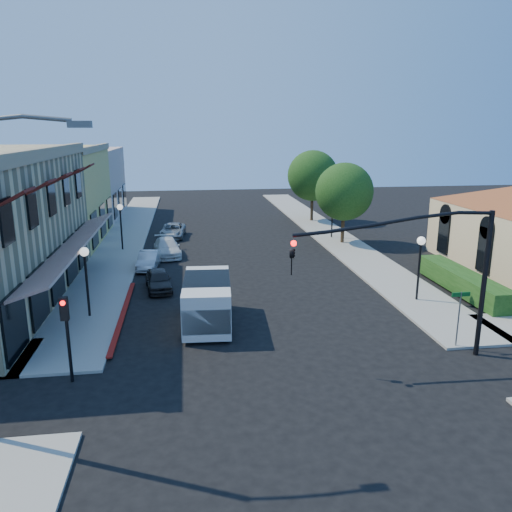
{
  "coord_description": "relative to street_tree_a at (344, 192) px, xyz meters",
  "views": [
    {
      "loc": [
        -3.64,
        -15.94,
        9.05
      ],
      "look_at": [
        -0.1,
        8.94,
        2.6
      ],
      "focal_mm": 35.0,
      "sensor_mm": 36.0,
      "label": 1
    }
  ],
  "objects": [
    {
      "name": "lamppost_right_near",
      "position": [
        -0.3,
        -14.0,
        -1.46
      ],
      "size": [
        0.44,
        0.44,
        3.57
      ],
      "color": "black",
      "rests_on": "ground"
    },
    {
      "name": "sidewalk_right",
      "position": [
        -0.05,
        5.0,
        -4.13
      ],
      "size": [
        3.5,
        50.0,
        0.12
      ],
      "primitive_type": "cube",
      "color": "gray",
      "rests_on": "ground"
    },
    {
      "name": "parked_car_c",
      "position": [
        -13.88,
        -2.0,
        -3.57
      ],
      "size": [
        2.26,
        4.47,
        1.24
      ],
      "primitive_type": "imported",
      "rotation": [
        0.0,
        0.0,
        0.12
      ],
      "color": "silver",
      "rests_on": "ground"
    },
    {
      "name": "lamppost_left_far",
      "position": [
        -17.3,
        0.0,
        -1.46
      ],
      "size": [
        0.44,
        0.44,
        3.57
      ],
      "color": "black",
      "rests_on": "ground"
    },
    {
      "name": "street_name_sign",
      "position": [
        -1.3,
        -19.8,
        -2.5
      ],
      "size": [
        0.8,
        0.06,
        2.5
      ],
      "color": "#595B5E",
      "rests_on": "ground"
    },
    {
      "name": "ground",
      "position": [
        -8.8,
        -22.0,
        -4.19
      ],
      "size": [
        120.0,
        120.0,
        0.0
      ],
      "primitive_type": "plane",
      "color": "black",
      "rests_on": "ground"
    },
    {
      "name": "hedge",
      "position": [
        2.9,
        -13.0,
        -4.19
      ],
      "size": [
        1.4,
        8.0,
        1.1
      ],
      "primitive_type": "cube",
      "color": "#183E11",
      "rests_on": "ground"
    },
    {
      "name": "yellow_stucco_building",
      "position": [
        -24.3,
        4.0,
        -0.39
      ],
      "size": [
        10.0,
        12.0,
        7.6
      ],
      "primitive_type": "cube",
      "color": "tan",
      "rests_on": "ground"
    },
    {
      "name": "sidewalk_left",
      "position": [
        -17.55,
        5.0,
        -4.13
      ],
      "size": [
        3.5,
        50.0,
        0.12
      ],
      "primitive_type": "cube",
      "color": "gray",
      "rests_on": "ground"
    },
    {
      "name": "parked_car_b",
      "position": [
        -15.0,
        -5.31,
        -3.62
      ],
      "size": [
        1.48,
        3.56,
        1.14
      ],
      "primitive_type": "imported",
      "rotation": [
        0.0,
        0.0,
        -0.08
      ],
      "color": "#BBBDC1",
      "rests_on": "ground"
    },
    {
      "name": "street_tree_a",
      "position": [
        0.0,
        0.0,
        0.0
      ],
      "size": [
        4.56,
        4.56,
        6.48
      ],
      "color": "#2F1E13",
      "rests_on": "ground"
    },
    {
      "name": "secondary_signal",
      "position": [
        -16.8,
        -20.59,
        -1.88
      ],
      "size": [
        0.28,
        0.42,
        3.32
      ],
      "color": "black",
      "rests_on": "ground"
    },
    {
      "name": "lamppost_right_far",
      "position": [
        -0.3,
        2.0,
        -1.46
      ],
      "size": [
        0.44,
        0.44,
        3.57
      ],
      "color": "black",
      "rests_on": "ground"
    },
    {
      "name": "signal_mast_arm",
      "position": [
        -2.94,
        -20.5,
        -0.11
      ],
      "size": [
        8.01,
        0.39,
        6.0
      ],
      "color": "black",
      "rests_on": "ground"
    },
    {
      "name": "lamppost_left_near",
      "position": [
        -17.3,
        -14.0,
        -1.46
      ],
      "size": [
        0.44,
        0.44,
        3.57
      ],
      "color": "black",
      "rests_on": "ground"
    },
    {
      "name": "pink_stucco_building",
      "position": [
        -24.3,
        16.0,
        -0.69
      ],
      "size": [
        10.0,
        12.0,
        7.0
      ],
      "primitive_type": "cube",
      "color": "#BF9F90",
      "rests_on": "ground"
    },
    {
      "name": "curb_red_strip",
      "position": [
        -15.7,
        -14.0,
        -4.19
      ],
      "size": [
        0.25,
        10.0,
        0.06
      ],
      "primitive_type": "cube",
      "color": "maroon",
      "rests_on": "ground"
    },
    {
      "name": "street_tree_b",
      "position": [
        0.0,
        10.0,
        0.35
      ],
      "size": [
        4.94,
        4.94,
        7.02
      ],
      "color": "#2F1E13",
      "rests_on": "ground"
    },
    {
      "name": "white_van",
      "position": [
        -11.59,
        -15.68,
        -2.93
      ],
      "size": [
        2.44,
        5.06,
        2.19
      ],
      "color": "silver",
      "rests_on": "ground"
    },
    {
      "name": "parked_car_a",
      "position": [
        -14.13,
        -10.0,
        -3.61
      ],
      "size": [
        1.82,
        3.59,
        1.17
      ],
      "primitive_type": "imported",
      "rotation": [
        0.0,
        0.0,
        0.13
      ],
      "color": "black",
      "rests_on": "ground"
    },
    {
      "name": "parked_car_d",
      "position": [
        -13.6,
        4.37,
        -3.61
      ],
      "size": [
        2.32,
        4.35,
        1.16
      ],
      "primitive_type": "imported",
      "rotation": [
        0.0,
        0.0,
        -0.09
      ],
      "color": "#959799",
      "rests_on": "ground"
    }
  ]
}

